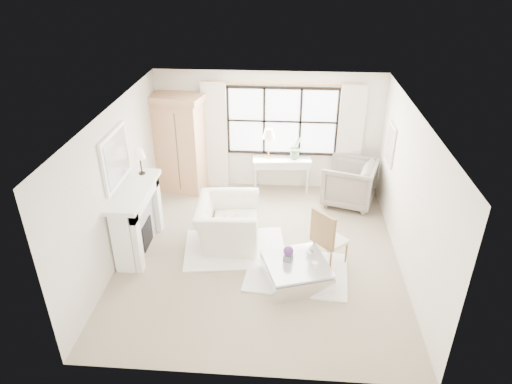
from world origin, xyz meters
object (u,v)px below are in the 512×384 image
(armoire, at_px, (180,143))
(coffee_table, at_px, (296,272))
(console_table, at_px, (281,174))
(club_armchair, at_px, (228,223))

(armoire, height_order, coffee_table, armoire)
(console_table, xyz_separation_m, club_armchair, (-0.95, -2.17, 0.02))
(console_table, relative_size, club_armchair, 1.04)
(armoire, distance_m, club_armchair, 2.55)
(armoire, bearing_deg, club_armchair, -45.42)
(console_table, bearing_deg, club_armchair, -118.77)
(club_armchair, bearing_deg, armoire, 30.22)
(console_table, distance_m, coffee_table, 3.29)
(console_table, bearing_deg, armoire, 177.80)
(coffee_table, bearing_deg, armoire, 111.44)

